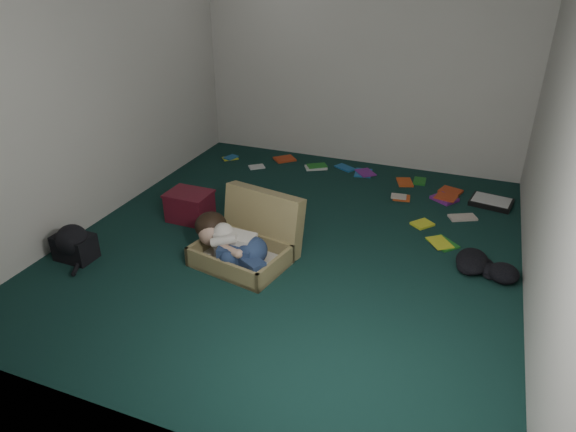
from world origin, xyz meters
The scene contains 12 objects.
floor centered at (0.00, 0.00, 0.00)m, with size 4.50×4.50×0.00m, color #102D28.
wall_back centered at (0.00, 2.25, 1.30)m, with size 4.50×4.50×0.00m, color silver.
wall_front centered at (0.00, -2.25, 1.30)m, with size 4.50×4.50×0.00m, color silver.
wall_left centered at (-2.00, 0.00, 1.30)m, with size 4.50×4.50×0.00m, color silver.
wall_right centered at (2.00, 0.00, 1.30)m, with size 4.50×4.50×0.00m, color silver.
suitcase centered at (-0.27, -0.37, 0.17)m, with size 0.90×0.89×0.57m.
person centered at (-0.36, -0.55, 0.22)m, with size 0.81×0.52×0.35m.
maroon_bin centered at (-1.14, 0.05, 0.15)m, with size 0.44×0.35×0.30m.
backpack centered at (-1.70, -0.97, 0.13)m, with size 0.42×0.34×0.25m, color black, non-canonical shape.
clothing_pile centered at (1.70, 0.11, 0.07)m, with size 0.42×0.35×0.13m, color black, non-canonical shape.
paper_tray centered at (1.70, 1.53, 0.03)m, with size 0.47×0.38×0.06m.
book_scatter centered at (0.35, 1.52, 0.01)m, with size 3.20×1.74×0.02m.
Camera 1 is at (1.47, -3.91, 2.44)m, focal length 32.00 mm.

